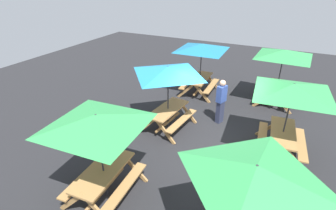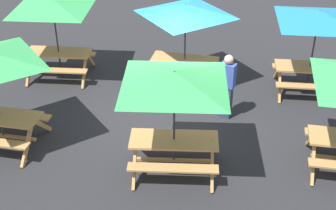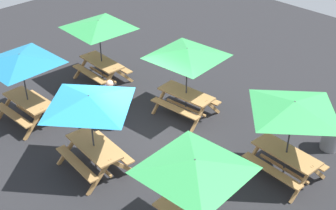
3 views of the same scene
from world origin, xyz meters
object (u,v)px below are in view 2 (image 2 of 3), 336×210
(picnic_table_1, at_px, (318,22))
(picnic_table_2, at_px, (186,16))
(picnic_table_5, at_px, (53,9))
(picnic_table_0, at_px, (174,86))
(person_standing, at_px, (227,85))

(picnic_table_1, relative_size, picnic_table_2, 1.21)
(picnic_table_1, xyz_separation_m, picnic_table_5, (-6.87, -0.05, 0.00))
(picnic_table_0, distance_m, picnic_table_5, 5.27)
(picnic_table_1, distance_m, picnic_table_5, 6.87)
(picnic_table_1, distance_m, person_standing, 2.87)
(picnic_table_0, bearing_deg, picnic_table_1, 44.91)
(picnic_table_0, distance_m, picnic_table_2, 3.74)
(picnic_table_2, height_order, person_standing, picnic_table_2)
(picnic_table_1, bearing_deg, picnic_table_2, 178.53)
(picnic_table_0, bearing_deg, picnic_table_2, 87.59)
(picnic_table_2, relative_size, person_standing, 1.40)
(picnic_table_1, height_order, person_standing, picnic_table_1)
(person_standing, bearing_deg, picnic_table_2, -32.54)
(picnic_table_0, bearing_deg, person_standing, 60.34)
(picnic_table_2, relative_size, picnic_table_5, 0.83)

